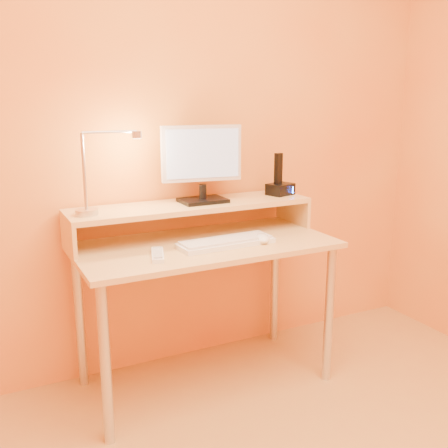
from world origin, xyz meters
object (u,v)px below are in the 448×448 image
phone_dock (280,189)px  remote_control (158,255)px  keyboard (226,243)px  lamp_base (87,212)px  mouse (262,238)px  monitor_panel (202,153)px

phone_dock → remote_control: size_ratio=0.70×
keyboard → remote_control: keyboard is taller
lamp_base → keyboard: bearing=-19.7°
phone_dock → mouse: bearing=-152.6°
keyboard → mouse: (0.17, -0.03, 0.01)m
lamp_base → mouse: 0.80m
mouse → remote_control: bearing=-159.3°
monitor_panel → phone_dock: size_ratio=3.02×
phone_dock → remote_control: phone_dock is taller
remote_control → monitor_panel: bearing=57.9°
monitor_panel → keyboard: monitor_panel is taller
phone_dock → keyboard: phone_dock is taller
monitor_panel → phone_dock: monitor_panel is taller
lamp_base → remote_control: lamp_base is taller
mouse → remote_control: 0.52m
monitor_panel → keyboard: size_ratio=0.87×
lamp_base → monitor_panel: bearing=4.0°
monitor_panel → remote_control: monitor_panel is taller
monitor_panel → phone_dock: (0.45, -0.01, -0.21)m
lamp_base → remote_control: 0.37m
monitor_panel → remote_control: size_ratio=2.11×
lamp_base → keyboard: (0.58, -0.21, -0.16)m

